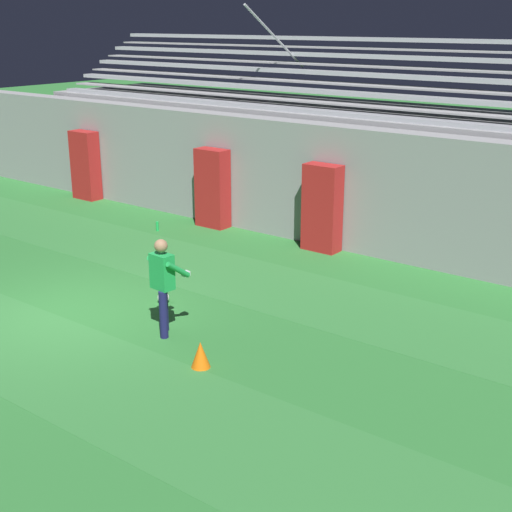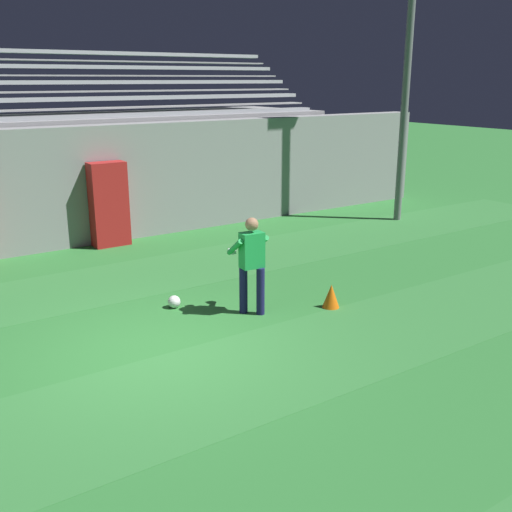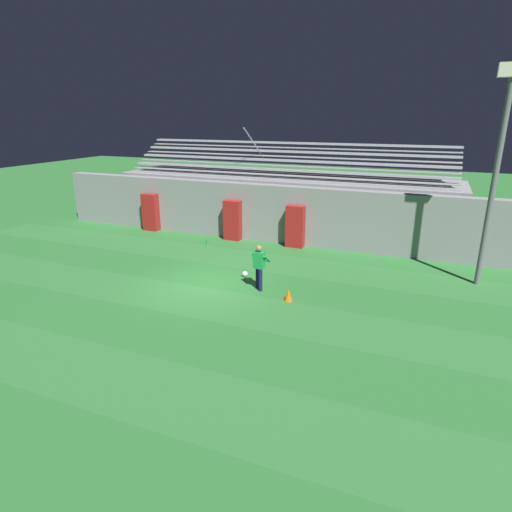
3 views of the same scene
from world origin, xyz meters
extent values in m
plane|color=#2D7533|center=(0.00, 0.00, 0.00)|extent=(80.00, 80.00, 0.00)
cube|color=#337A38|center=(0.00, -6.00, 0.00)|extent=(28.00, 2.33, 0.01)
cube|color=#337A38|center=(0.00, -1.34, 0.00)|extent=(28.00, 2.33, 0.01)
cube|color=#337A38|center=(0.00, 3.32, 0.00)|extent=(28.00, 2.33, 0.01)
cube|color=gray|center=(0.00, 6.50, 1.40)|extent=(24.00, 0.60, 2.80)
cube|color=#B21E1E|center=(-1.64, 5.95, 1.00)|extent=(0.85, 0.44, 1.99)
cube|color=#B21E1E|center=(1.64, 5.95, 1.00)|extent=(0.85, 0.44, 1.99)
cube|color=#B21E1E|center=(-6.54, 5.95, 1.00)|extent=(0.85, 0.44, 1.99)
cube|color=gray|center=(0.00, 8.85, 1.45)|extent=(18.00, 3.90, 2.90)
cube|color=#A8AAB2|center=(0.00, 7.25, 2.95)|extent=(17.10, 0.36, 0.10)
cube|color=gray|center=(0.00, 7.05, 2.72)|extent=(17.10, 0.60, 0.04)
cube|color=#A8AAB2|center=(0.00, 7.95, 3.35)|extent=(17.10, 0.36, 0.10)
cube|color=gray|center=(0.00, 7.75, 3.12)|extent=(17.10, 0.60, 0.04)
cube|color=#A8AAB2|center=(0.00, 8.65, 3.75)|extent=(17.10, 0.36, 0.10)
cube|color=gray|center=(0.00, 8.45, 3.52)|extent=(17.10, 0.60, 0.04)
cube|color=#A8AAB2|center=(0.00, 9.35, 4.15)|extent=(17.10, 0.36, 0.10)
cube|color=gray|center=(0.00, 9.15, 3.92)|extent=(17.10, 0.60, 0.04)
cube|color=#A8AAB2|center=(0.00, 10.05, 4.55)|extent=(17.10, 0.36, 0.10)
cube|color=gray|center=(0.00, 9.85, 4.32)|extent=(17.10, 0.60, 0.04)
cylinder|color=#A8AAB2|center=(-1.48, 8.40, 4.60)|extent=(0.06, 2.63, 1.65)
cylinder|color=slate|center=(9.36, 4.02, 3.59)|extent=(0.20, 0.20, 7.17)
cylinder|color=#19194C|center=(1.92, 0.55, 0.41)|extent=(0.15, 0.15, 0.82)
cylinder|color=#19194C|center=(2.12, 0.33, 0.41)|extent=(0.15, 0.15, 0.82)
cube|color=green|center=(2.02, 0.44, 1.12)|extent=(0.40, 0.27, 0.60)
sphere|color=#A37556|center=(2.02, 0.44, 1.56)|extent=(0.22, 0.22, 0.22)
cylinder|color=green|center=(1.79, 0.60, 1.17)|extent=(0.13, 0.48, 0.37)
cylinder|color=green|center=(2.27, 0.55, 1.17)|extent=(0.13, 0.48, 0.37)
cube|color=silver|center=(1.85, 0.79, 1.04)|extent=(0.12, 0.12, 0.08)
cube|color=silver|center=(2.25, 0.76, 1.04)|extent=(0.12, 0.12, 0.08)
sphere|color=white|center=(1.04, 1.41, 0.11)|extent=(0.22, 0.22, 0.22)
cone|color=orange|center=(3.32, -0.11, 0.21)|extent=(0.30, 0.30, 0.42)
cylinder|color=green|center=(-2.47, 4.77, 0.12)|extent=(0.07, 0.07, 0.24)
camera|label=1|loc=(9.94, -7.38, 5.06)|focal=50.00mm
camera|label=2|loc=(-3.24, -7.48, 3.84)|focal=42.00mm
camera|label=3|loc=(7.37, -12.86, 6.03)|focal=30.00mm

